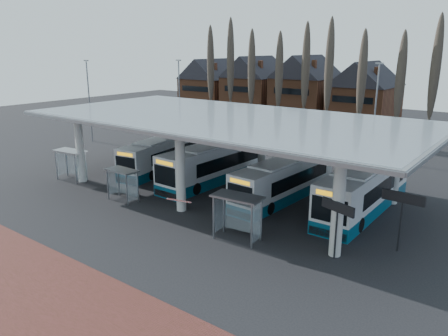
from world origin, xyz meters
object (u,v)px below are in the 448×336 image
Objects in this scene: bus_3 at (365,189)px; shelter_2 at (239,207)px; bus_2 at (285,180)px; shelter_1 at (124,178)px; shelter_0 at (72,158)px; bus_0 at (165,154)px; bus_1 at (216,163)px.

bus_3 is 10.70m from shelter_2.
bus_2 is 4.26× the size of shelter_1.
bus_2 reaches higher than shelter_2.
shelter_0 is (-17.98, -7.11, 0.48)m from bus_2.
bus_0 reaches higher than shelter_1.
shelter_0 is 0.95× the size of shelter_2.
bus_0 is at bearing -178.28° from bus_3.
bus_1 is at bearing -9.70° from bus_0.
bus_1 is at bearing 28.25° from shelter_0.
shelter_1 is 0.84× the size of shelter_2.
bus_2 is 6.12m from bus_3.
bus_3 is (13.31, 0.73, 0.02)m from bus_1.
shelter_1 is (-9.86, -8.02, 0.32)m from bus_2.
bus_2 is at bearing 40.38° from shelter_1.
bus_3 reaches higher than shelter_2.
bus_1 is 4.57× the size of shelter_1.
bus_1 is 13.06m from shelter_0.
shelter_0 is (-10.68, -7.51, 0.36)m from bus_1.
bus_0 is at bearing 115.94° from shelter_1.
shelter_2 is (1.53, -8.57, 0.60)m from bus_2.
bus_0 is 0.93× the size of bus_3.
shelter_1 is at bearing -150.13° from bus_3.
bus_2 is (7.30, -0.40, -0.12)m from bus_1.
bus_0 is 19.80m from bus_3.
shelter_1 is (-2.56, -8.41, 0.20)m from bus_1.
shelter_2 is at bearing -39.40° from bus_0.
bus_0 is 9.39m from shelter_1.
bus_2 is at bearing 94.54° from shelter_2.
shelter_1 is at bearing -13.21° from shelter_0.
bus_3 is at bearing -6.93° from bus_0.
shelter_1 is at bearing -105.56° from bus_1.
bus_3 is 4.05× the size of shelter_0.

